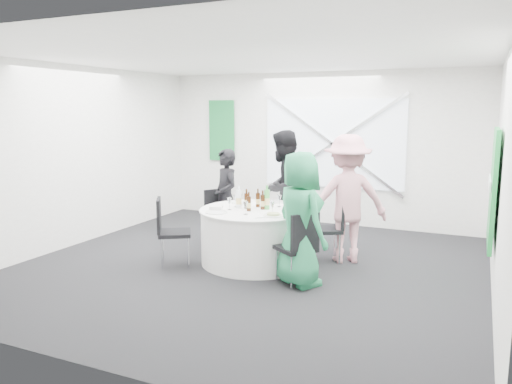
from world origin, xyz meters
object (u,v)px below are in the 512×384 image
at_px(green_water_bottle, 267,200).
at_px(clear_water_bottle, 239,199).
at_px(chair_front_left, 168,227).
at_px(person_man_back_left, 226,198).
at_px(chair_back, 290,211).
at_px(person_woman_pink, 347,199).
at_px(person_man_back, 283,188).
at_px(chair_back_right, 332,223).
at_px(person_woman_green, 300,219).
at_px(banquet_table, 256,236).
at_px(chair_front_right, 300,243).
at_px(chair_back_left, 219,213).

xyz_separation_m(green_water_bottle, clear_water_bottle, (-0.39, -0.09, -0.01)).
distance_m(chair_front_left, person_man_back_left, 1.30).
distance_m(chair_back, person_woman_pink, 1.22).
height_order(chair_back, person_woman_pink, person_woman_pink).
relative_size(person_man_back, clear_water_bottle, 5.79).
relative_size(person_man_back, person_woman_pink, 1.01).
relative_size(chair_back_right, clear_water_bottle, 2.98).
relative_size(chair_back_right, green_water_bottle, 2.80).
height_order(chair_back, person_man_back_left, person_man_back_left).
distance_m(person_man_back, person_woman_green, 1.83).
relative_size(person_woman_pink, clear_water_bottle, 5.72).
bearing_deg(clear_water_bottle, chair_back, 73.76).
distance_m(chair_front_left, green_water_bottle, 1.39).
distance_m(person_woman_green, green_water_bottle, 0.96).
bearing_deg(green_water_bottle, banquet_table, -156.72).
bearing_deg(chair_front_right, chair_front_left, -53.39).
relative_size(chair_front_right, chair_front_left, 0.97).
relative_size(chair_back, person_man_back, 0.50).
bearing_deg(chair_back_left, person_woman_green, -91.43).
bearing_deg(person_man_back_left, green_water_bottle, 6.93).
xyz_separation_m(chair_front_right, person_woman_green, (-0.01, 0.04, 0.28)).
bearing_deg(person_woman_green, chair_back_left, 1.45).
bearing_deg(green_water_bottle, chair_front_right, -43.65).
bearing_deg(chair_back_right, chair_back_left, -119.91).
relative_size(chair_back_right, chair_front_right, 1.02).
bearing_deg(chair_front_left, chair_back, -64.31).
relative_size(green_water_bottle, clear_water_bottle, 1.06).
bearing_deg(person_man_back_left, person_woman_pink, 36.85).
bearing_deg(person_woman_pink, clear_water_bottle, -3.53).
bearing_deg(person_man_back, green_water_bottle, 8.13).
bearing_deg(chair_front_right, clear_water_bottle, -82.28).
bearing_deg(clear_water_bottle, person_man_back, 76.67).
xyz_separation_m(banquet_table, person_woman_green, (0.85, -0.59, 0.44)).
height_order(chair_back, chair_back_left, chair_back).
bearing_deg(person_woman_green, person_woman_pink, -68.32).
height_order(chair_back_right, chair_front_left, chair_front_left).
xyz_separation_m(person_man_back, green_water_bottle, (0.14, -0.96, -0.01)).
height_order(chair_back, green_water_bottle, green_water_bottle).
bearing_deg(person_man_back, chair_back_right, 60.82).
height_order(chair_back_left, person_woman_green, person_woman_green).
xyz_separation_m(chair_back_right, chair_front_left, (-1.95, -1.15, 0.01)).
bearing_deg(person_woman_pink, person_man_back, -48.76).
relative_size(banquet_table, person_man_back, 0.86).
bearing_deg(person_man_back, person_woman_green, 27.60).
relative_size(person_man_back, green_water_bottle, 5.44).
bearing_deg(person_woman_pink, chair_front_left, 2.35).
height_order(person_man_back_left, green_water_bottle, person_man_back_left).
xyz_separation_m(banquet_table, person_woman_pink, (1.12, 0.58, 0.51)).
height_order(banquet_table, person_man_back_left, person_man_back_left).
xyz_separation_m(chair_back_left, green_water_bottle, (1.02, -0.50, 0.38)).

